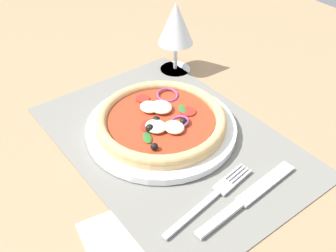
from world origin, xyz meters
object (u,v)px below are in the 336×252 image
object	(u,v)px
pizza	(162,120)
fork	(213,196)
napkin	(128,242)
wine_glass	(176,26)
knife	(249,197)
plate	(162,127)

from	to	relation	value
pizza	fork	xyz separation A→B (cm)	(16.57, -3.03, -2.13)
napkin	wine_glass	bearing A→B (deg)	133.93
fork	napkin	world-z (taller)	fork
knife	napkin	distance (cm)	18.24
plate	fork	bearing A→B (deg)	-10.34
pizza	napkin	world-z (taller)	pizza
knife	napkin	world-z (taller)	knife
pizza	wine_glass	distance (cm)	22.15
fork	napkin	xyz separation A→B (cm)	(-1.12, -13.83, -0.44)
knife	wine_glass	size ratio (longest dim) A/B	1.35
pizza	napkin	distance (cm)	23.00
knife	napkin	xyz separation A→B (cm)	(-4.34, -17.71, -0.47)
plate	wine_glass	xyz separation A→B (cm)	(-14.93, 14.67, 9.03)
plate	knife	distance (cm)	19.80
knife	wine_glass	bearing A→B (deg)	64.28
wine_glass	plate	bearing A→B (deg)	-44.50
pizza	knife	size ratio (longest dim) A/B	1.10
pizza	napkin	bearing A→B (deg)	-47.50
plate	pizza	size ratio (longest dim) A/B	1.16
pizza	wine_glass	bearing A→B (deg)	135.50
pizza	napkin	size ratio (longest dim) A/B	1.87
pizza	wine_glass	world-z (taller)	wine_glass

